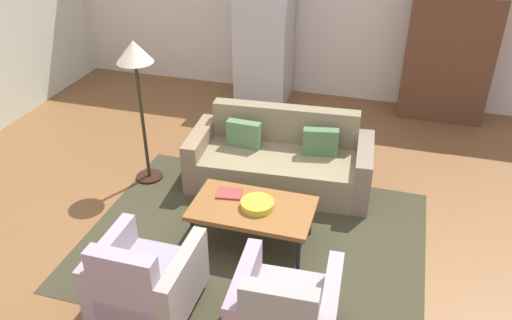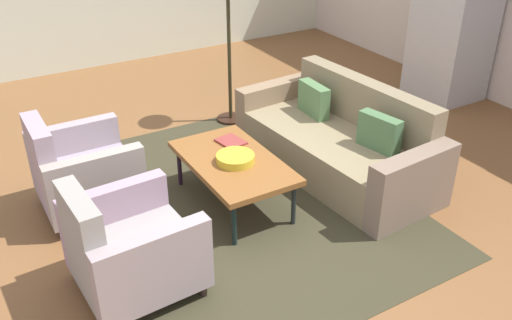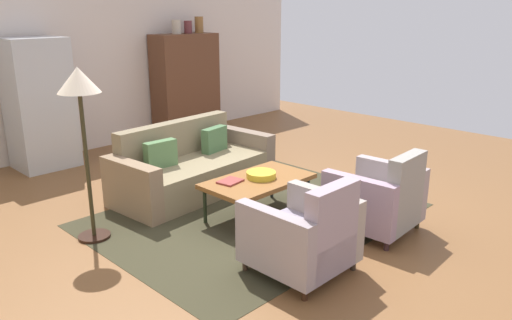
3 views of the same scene
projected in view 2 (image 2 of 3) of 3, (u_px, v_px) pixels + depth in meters
ground_plane at (233, 221)px, 4.73m from camera, size 10.73×10.73×0.00m
area_rug at (239, 201)px, 5.00m from camera, size 3.40×2.60×0.01m
couch at (341, 143)px, 5.36m from camera, size 2.16×1.05×0.86m
coffee_table at (233, 163)px, 4.78m from camera, size 1.20×0.70×0.44m
armchair_left at (79, 174)px, 4.74m from camera, size 0.80×0.80×0.88m
armchair_right at (126, 251)px, 3.84m from camera, size 0.84×0.84×0.88m
fruit_bowl at (235, 158)px, 4.71m from camera, size 0.33×0.33×0.07m
book_stack at (231, 142)px, 5.03m from camera, size 0.28×0.24×0.02m
refrigerator at (454, 23)px, 6.73m from camera, size 0.80×0.73×1.85m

